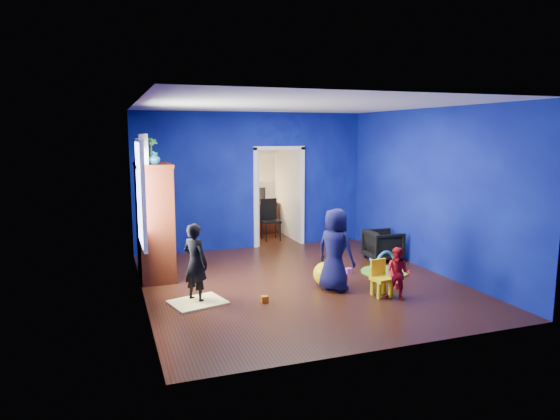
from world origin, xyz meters
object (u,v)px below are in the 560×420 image
object	(u,v)px
crt_tv	(157,219)
study_desk	(259,218)
hopper_ball	(325,274)
folding_chair	(271,221)
toddler_red	(398,274)
kid_chair	(382,280)
child_black	(195,263)
play_mat	(384,272)
child_navy	(335,250)
armchair	(383,245)
vase	(154,158)
tv_armoire	(155,221)

from	to	relation	value
crt_tv	study_desk	distance (m)	4.23
hopper_ball	folding_chair	size ratio (longest dim) A/B	0.43
toddler_red	kid_chair	bearing A→B (deg)	171.64
child_black	study_desk	world-z (taller)	child_black
play_mat	child_navy	bearing A→B (deg)	-154.07
armchair	crt_tv	world-z (taller)	crt_tv
toddler_red	crt_tv	size ratio (longest dim) A/B	1.13
hopper_ball	vase	bearing A→B (deg)	155.71
crt_tv	kid_chair	world-z (taller)	crt_tv
armchair	toddler_red	bearing A→B (deg)	156.90
vase	play_mat	world-z (taller)	vase
armchair	hopper_ball	distance (m)	2.12
toddler_red	tv_armoire	size ratio (longest dim) A/B	0.40
armchair	child_navy	distance (m)	2.26
play_mat	folding_chair	xyz separation A→B (m)	(-1.06, 3.24, 0.45)
child_navy	toddler_red	xyz separation A→B (m)	(0.69, -0.71, -0.26)
child_navy	crt_tv	xyz separation A→B (m)	(-2.55, 1.69, 0.37)
toddler_red	study_desk	world-z (taller)	toddler_red
kid_chair	folding_chair	world-z (taller)	folding_chair
child_black	toddler_red	size ratio (longest dim) A/B	1.49
tv_armoire	crt_tv	xyz separation A→B (m)	(0.04, 0.00, 0.04)
kid_chair	study_desk	xyz separation A→B (m)	(-0.32, 5.34, 0.12)
vase	kid_chair	bearing A→B (deg)	-31.33
study_desk	hopper_ball	bearing A→B (deg)	-93.39
child_black	study_desk	xyz separation A→B (m)	(2.38, 4.64, -0.21)
toddler_red	crt_tv	distance (m)	4.09
child_black	vase	world-z (taller)	vase
hopper_ball	kid_chair	size ratio (longest dim) A/B	0.79
toddler_red	crt_tv	bearing A→B (deg)	-171.82
crt_tv	hopper_ball	distance (m)	3.00
armchair	kid_chair	bearing A→B (deg)	151.26
child_black	child_navy	distance (m)	2.17
kid_chair	child_black	bearing A→B (deg)	155.54
child_navy	tv_armoire	size ratio (longest dim) A/B	0.67
armchair	hopper_ball	world-z (taller)	armchair
hopper_ball	folding_chair	world-z (taller)	folding_chair
folding_chair	vase	bearing A→B (deg)	-138.64
armchair	tv_armoire	size ratio (longest dim) A/B	0.33
crt_tv	folding_chair	bearing A→B (deg)	38.12
study_desk	play_mat	bearing A→B (deg)	-75.85
child_navy	toddler_red	size ratio (longest dim) A/B	1.66
tv_armoire	hopper_ball	bearing A→B (deg)	-29.66
child_black	child_navy	size ratio (longest dim) A/B	0.90
toddler_red	crt_tv	world-z (taller)	crt_tv
child_black	study_desk	size ratio (longest dim) A/B	1.33
armchair	folding_chair	xyz separation A→B (m)	(-1.50, 2.45, 0.17)
play_mat	study_desk	xyz separation A→B (m)	(-1.06, 4.20, 0.36)
armchair	folding_chair	world-z (taller)	folding_chair
kid_chair	crt_tv	bearing A→B (deg)	134.60
armchair	folding_chair	bearing A→B (deg)	34.09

